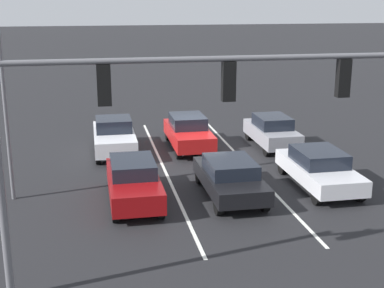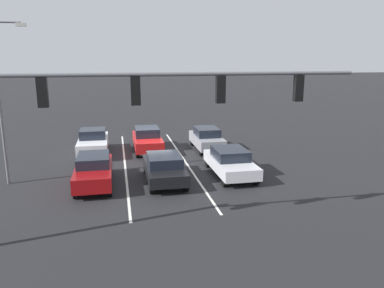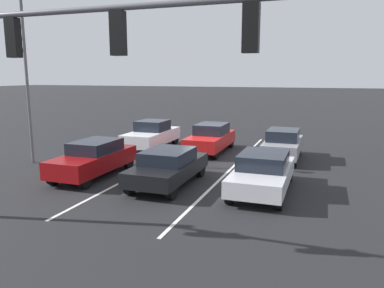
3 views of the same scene
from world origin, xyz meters
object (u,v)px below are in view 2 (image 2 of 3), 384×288
Objects in this scene: car_gray_leftlane_second at (207,139)px; car_white_rightlane_second at (93,142)px; traffic_signal_gantry at (119,104)px; street_lamp_right_shoulder at (2,93)px; car_silver_leftlane_front at (230,162)px; car_black_midlane_front at (164,167)px; car_maroon_rightlane_front at (94,170)px; car_red_midlane_second at (147,139)px.

car_gray_leftlane_second is 7.67m from car_white_rightlane_second.
street_lamp_right_shoulder is (5.50, -6.95, -0.18)m from traffic_signal_gantry.
car_black_midlane_front is at bearing 6.11° from car_silver_leftlane_front.
car_gray_leftlane_second is 13.87m from traffic_signal_gantry.
car_maroon_rightlane_front is 0.99× the size of car_red_midlane_second.
car_black_midlane_front is 7.70m from car_white_rightlane_second.
car_maroon_rightlane_front is at bearing 64.06° from car_red_midlane_second.
traffic_signal_gantry is (1.89, 12.50, 3.96)m from car_red_midlane_second.
car_gray_leftlane_second is at bearing -140.41° from car_maroon_rightlane_front.
car_maroon_rightlane_front is 3.54m from car_black_midlane_front.
car_silver_leftlane_front is at bearing -173.89° from car_black_midlane_front.
traffic_signal_gantry is 1.67× the size of street_lamp_right_shoulder.
car_red_midlane_second is at bearing -8.67° from car_gray_leftlane_second.
car_red_midlane_second is at bearing -143.03° from street_lamp_right_shoulder.
car_silver_leftlane_front is 1.13× the size of car_gray_leftlane_second.
car_black_midlane_front is at bearing 92.54° from car_red_midlane_second.
car_gray_leftlane_second is at bearing -116.58° from traffic_signal_gantry.
car_red_midlane_second is (-3.23, -6.65, 0.02)m from car_maroon_rightlane_front.
car_white_rightlane_second is (7.56, -6.25, 0.06)m from car_silver_leftlane_front.
street_lamp_right_shoulder reaches higher than traffic_signal_gantry.
car_black_midlane_front is 8.68m from street_lamp_right_shoulder.
car_black_midlane_front is at bearing 177.51° from car_maroon_rightlane_front.
car_maroon_rightlane_front is at bearing 1.90° from car_silver_leftlane_front.
car_maroon_rightlane_front is 0.56× the size of street_lamp_right_shoulder.
car_white_rightlane_second is (3.60, 0.16, 0.02)m from car_red_midlane_second.
street_lamp_right_shoulder reaches higher than car_red_midlane_second.
car_red_midlane_second is 0.56× the size of street_lamp_right_shoulder.
car_white_rightlane_second is 13.08m from traffic_signal_gantry.
car_red_midlane_second is 13.25m from traffic_signal_gantry.
car_silver_leftlane_front is 5.79m from car_gray_leftlane_second.
car_white_rightlane_second is at bearing -3.46° from car_gray_leftlane_second.
car_silver_leftlane_front is at bearing 121.75° from car_red_midlane_second.
car_red_midlane_second is (0.30, -6.80, 0.05)m from car_black_midlane_front.
traffic_signal_gantry is (-1.34, 5.86, 3.98)m from car_maroon_rightlane_front.
traffic_signal_gantry reaches higher than car_red_midlane_second.
street_lamp_right_shoulder is (4.15, -1.09, 3.80)m from car_maroon_rightlane_front.
car_maroon_rightlane_front is at bearing 93.22° from car_white_rightlane_second.
car_maroon_rightlane_front is 6.50m from car_white_rightlane_second.
car_maroon_rightlane_front reaches higher than car_silver_leftlane_front.
car_black_midlane_front is 0.98× the size of car_white_rightlane_second.
car_gray_leftlane_second reaches higher than car_maroon_rightlane_front.
car_silver_leftlane_front is 1.05× the size of car_black_midlane_front.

